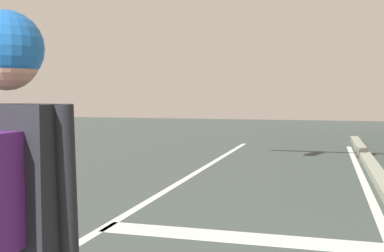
# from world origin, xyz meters

# --- Properties ---
(lane_line_center) EXTENTS (0.12, 20.00, 0.01)m
(lane_line_center) POSITION_xyz_m (0.17, 6.00, 0.00)
(lane_line_center) COLOR silver
(lane_line_center) RESTS_ON ground
(stop_bar) EXTENTS (3.13, 0.40, 0.01)m
(stop_bar) POSITION_xyz_m (1.73, 6.64, 0.00)
(stop_bar) COLOR silver
(stop_bar) RESTS_ON ground
(skater) EXTENTS (0.46, 0.62, 1.66)m
(skater) POSITION_xyz_m (1.50, 3.17, 1.14)
(skater) COLOR navy
(skater) RESTS_ON skateboard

